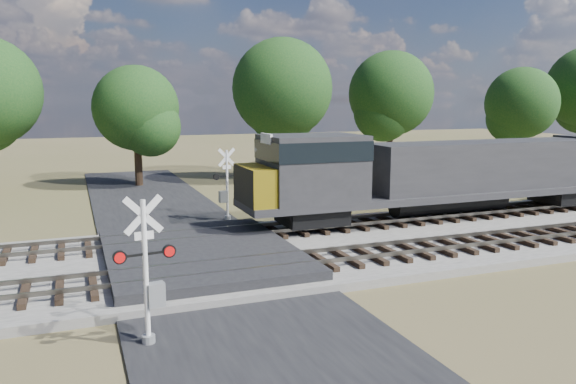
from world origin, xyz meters
name	(u,v)px	position (x,y,z in m)	size (l,w,h in m)	color
ground	(203,267)	(0.00, 0.00, 0.00)	(160.00, 160.00, 0.00)	#4F4F2A
ballast_bed	(420,237)	(10.00, 0.50, 0.15)	(140.00, 10.00, 0.30)	gray
road	(203,266)	(0.00, 0.00, 0.04)	(7.00, 60.00, 0.08)	black
crossing_panel	(200,255)	(0.00, 0.50, 0.32)	(7.00, 9.00, 0.62)	#262628
track_near	(300,262)	(3.12, -2.00, 0.41)	(140.00, 2.60, 0.33)	black
track_far	(257,232)	(3.12, 3.00, 0.41)	(140.00, 2.60, 0.33)	black
crossing_signal_near	(149,284)	(-2.75, -6.28, 1.64)	(1.58, 0.37, 3.93)	silver
crossing_signal_far	(226,191)	(2.93, 7.62, 1.59)	(1.53, 0.39, 3.81)	silver
equipment_shed	(341,176)	(11.24, 11.03, 1.52)	(5.35, 5.35, 3.00)	#452C1D
treeline	(213,91)	(5.54, 20.87, 6.87)	(79.91, 9.99, 11.41)	black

